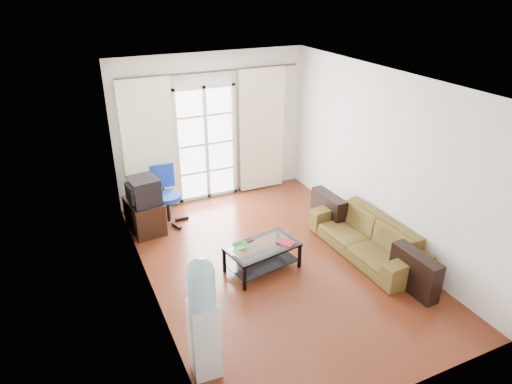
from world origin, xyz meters
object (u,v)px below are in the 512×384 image
sofa (366,237)px  coffee_table (262,254)px  crt_tv (143,191)px  tv_stand (145,216)px  task_chair (168,206)px  water_cooler (203,316)px

sofa → coffee_table: size_ratio=1.82×
sofa → crt_tv: 3.58m
sofa → tv_stand: size_ratio=2.76×
task_chair → water_cooler: bearing=-98.0°
tv_stand → crt_tv: crt_tv is taller
sofa → task_chair: bearing=-134.1°
coffee_table → task_chair: size_ratio=1.09×
crt_tv → coffee_table: bearing=-62.0°
water_cooler → tv_stand: bearing=92.3°
sofa → tv_stand: sofa is taller
sofa → coffee_table: 1.64m
coffee_table → sofa: bearing=-9.6°
task_chair → tv_stand: bearing=-165.4°
sofa → crt_tv: size_ratio=3.80×
sofa → coffee_table: (-1.62, 0.27, -0.02)m
coffee_table → task_chair: 2.14m
coffee_table → crt_tv: bearing=125.8°
sofa → coffee_table: sofa is taller
sofa → tv_stand: 3.59m
sofa → coffee_table: bearing=-101.7°
tv_stand → water_cooler: 3.33m
tv_stand → task_chair: 0.43m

